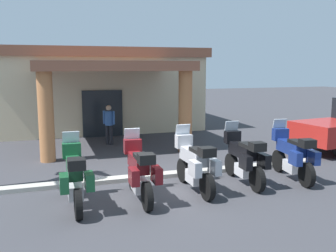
{
  "coord_description": "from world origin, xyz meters",
  "views": [
    {
      "loc": [
        -2.7,
        -9.27,
        3.17
      ],
      "look_at": [
        1.33,
        2.6,
        1.2
      ],
      "focal_mm": 40.87,
      "sensor_mm": 36.0,
      "label": 1
    }
  ],
  "objects_px": {
    "motel_building": "(93,87)",
    "motorcycle_black": "(244,158)",
    "motorcycle_silver": "(195,164)",
    "motorcycle_blue": "(293,155)",
    "motorcycle_maroon": "(140,171)",
    "motorcycle_green": "(75,177)",
    "pedestrian": "(109,122)"
  },
  "relations": [
    {
      "from": "motorcycle_silver",
      "to": "motorcycle_blue",
      "type": "height_order",
      "value": "same"
    },
    {
      "from": "motorcycle_green",
      "to": "motorcycle_black",
      "type": "relative_size",
      "value": 1.0
    },
    {
      "from": "motorcycle_blue",
      "to": "motel_building",
      "type": "bearing_deg",
      "value": 26.7
    },
    {
      "from": "motorcycle_blue",
      "to": "motorcycle_silver",
      "type": "bearing_deg",
      "value": 98.88
    },
    {
      "from": "motorcycle_green",
      "to": "pedestrian",
      "type": "xyz_separation_m",
      "value": [
        1.97,
        6.73,
        0.23
      ]
    },
    {
      "from": "motorcycle_green",
      "to": "motorcycle_silver",
      "type": "bearing_deg",
      "value": -85.65
    },
    {
      "from": "motorcycle_black",
      "to": "motorcycle_blue",
      "type": "bearing_deg",
      "value": -89.54
    },
    {
      "from": "motorcycle_maroon",
      "to": "motorcycle_black",
      "type": "distance_m",
      "value": 3.03
    },
    {
      "from": "motorcycle_black",
      "to": "motorcycle_blue",
      "type": "height_order",
      "value": "same"
    },
    {
      "from": "motorcycle_green",
      "to": "pedestrian",
      "type": "bearing_deg",
      "value": -15.51
    },
    {
      "from": "motorcycle_blue",
      "to": "pedestrian",
      "type": "xyz_separation_m",
      "value": [
        -4.04,
        6.48,
        0.23
      ]
    },
    {
      "from": "motorcycle_maroon",
      "to": "pedestrian",
      "type": "height_order",
      "value": "pedestrian"
    },
    {
      "from": "motorcycle_black",
      "to": "pedestrian",
      "type": "xyz_separation_m",
      "value": [
        -2.54,
        6.4,
        0.23
      ]
    },
    {
      "from": "motorcycle_black",
      "to": "motorcycle_maroon",
      "type": "bearing_deg",
      "value": 99.77
    },
    {
      "from": "motorcycle_maroon",
      "to": "motorcycle_blue",
      "type": "bearing_deg",
      "value": -84.87
    },
    {
      "from": "motorcycle_silver",
      "to": "motorcycle_blue",
      "type": "distance_m",
      "value": 3.01
    },
    {
      "from": "motorcycle_maroon",
      "to": "motorcycle_green",
      "type": "bearing_deg",
      "value": 91.89
    },
    {
      "from": "motorcycle_green",
      "to": "motorcycle_maroon",
      "type": "xyz_separation_m",
      "value": [
        1.5,
        -0.0,
        0.0
      ]
    },
    {
      "from": "motel_building",
      "to": "motorcycle_green",
      "type": "relative_size",
      "value": 5.06
    },
    {
      "from": "motorcycle_maroon",
      "to": "pedestrian",
      "type": "distance_m",
      "value": 6.75
    },
    {
      "from": "motorcycle_green",
      "to": "motorcycle_maroon",
      "type": "distance_m",
      "value": 1.5
    },
    {
      "from": "motorcycle_green",
      "to": "motorcycle_silver",
      "type": "distance_m",
      "value": 3.01
    },
    {
      "from": "motorcycle_black",
      "to": "motel_building",
      "type": "bearing_deg",
      "value": 15.66
    },
    {
      "from": "motorcycle_green",
      "to": "motorcycle_silver",
      "type": "height_order",
      "value": "same"
    },
    {
      "from": "motel_building",
      "to": "motorcycle_black",
      "type": "bearing_deg",
      "value": -77.18
    },
    {
      "from": "motorcycle_maroon",
      "to": "pedestrian",
      "type": "xyz_separation_m",
      "value": [
        0.47,
        6.73,
        0.23
      ]
    },
    {
      "from": "pedestrian",
      "to": "motorcycle_maroon",
      "type": "bearing_deg",
      "value": -144.71
    },
    {
      "from": "motorcycle_maroon",
      "to": "motorcycle_blue",
      "type": "relative_size",
      "value": 1.0
    },
    {
      "from": "motorcycle_silver",
      "to": "motorcycle_black",
      "type": "relative_size",
      "value": 1.0
    },
    {
      "from": "motorcycle_maroon",
      "to": "motorcycle_blue",
      "type": "distance_m",
      "value": 4.52
    },
    {
      "from": "motorcycle_maroon",
      "to": "motorcycle_blue",
      "type": "height_order",
      "value": "same"
    },
    {
      "from": "motel_building",
      "to": "pedestrian",
      "type": "bearing_deg",
      "value": -90.38
    }
  ]
}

